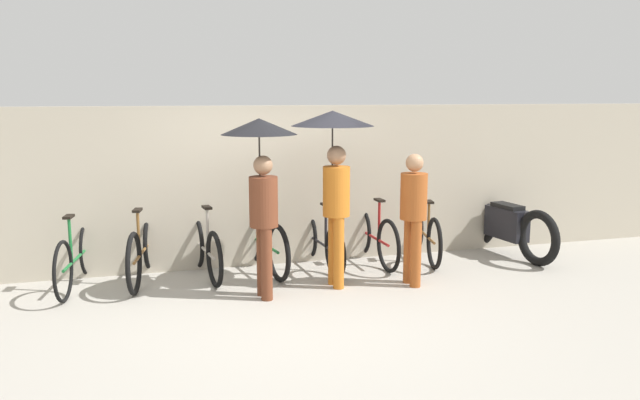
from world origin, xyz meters
name	(u,v)px	position (x,y,z in m)	size (l,w,h in m)	color
ground_plane	(292,310)	(0.00, 0.00, 0.00)	(30.00, 30.00, 0.00)	#9E998E
back_wall	(258,186)	(0.00, 1.92, 1.07)	(13.79, 0.12, 2.14)	#B2A893
parked_bicycle_0	(76,257)	(-2.28, 1.50, 0.37)	(0.46, 1.76, 1.11)	black
parked_bicycle_1	(142,251)	(-1.52, 1.54, 0.38)	(0.50, 1.78, 1.09)	black
parked_bicycle_2	(205,249)	(-0.76, 1.52, 0.36)	(0.44, 1.63, 1.11)	black
parked_bicycle_3	(264,243)	(0.00, 1.56, 0.38)	(0.47, 1.71, 1.11)	black
parked_bicycle_4	(321,242)	(0.76, 1.54, 0.35)	(0.44, 1.71, 1.05)	black
parked_bicycle_5	(374,236)	(1.52, 1.57, 0.37)	(0.44, 1.69, 1.01)	black
parked_bicycle_6	(425,233)	(2.29, 1.57, 0.36)	(0.53, 1.71, 1.01)	black
pedestrian_leading	(261,164)	(-0.20, 0.58, 1.52)	(0.85, 0.85, 2.02)	brown
pedestrian_center	(334,150)	(0.70, 0.77, 1.64)	(0.98, 0.98, 2.09)	#C66B1E
pedestrian_trailing	(413,210)	(1.61, 0.49, 0.93)	(0.32, 0.32, 1.59)	#9E4C1E
motorcycle	(506,226)	(3.50, 1.45, 0.42)	(0.58, 2.04, 0.95)	black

